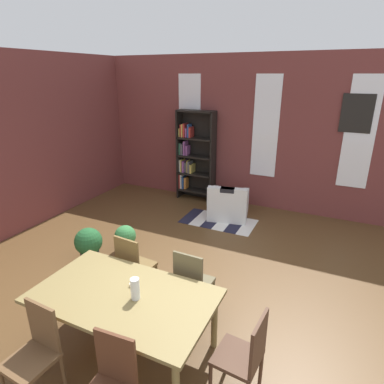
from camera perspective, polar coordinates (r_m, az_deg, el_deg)
ground_plane at (r=4.42m, az=-1.78°, el=-20.72°), size 10.38×10.38×0.00m
back_wall_brick at (r=7.29m, az=12.90°, el=9.87°), size 8.72×0.12×3.31m
window_pane_0 at (r=7.79m, az=-0.42°, el=12.23°), size 0.55×0.02×2.15m
window_pane_1 at (r=7.20m, az=12.87°, el=11.08°), size 0.55×0.02×2.15m
window_pane_2 at (r=7.03m, az=27.46°, el=9.15°), size 0.55×0.02×2.15m
dining_table at (r=3.65m, az=-11.91°, el=-18.11°), size 1.90×1.10×0.73m
vase_on_table at (r=3.46m, az=-10.00°, el=-16.46°), size 0.09×0.09×0.23m
tealight_candle_0 at (r=3.69m, az=-10.66°, el=-15.82°), size 0.04×0.04×0.04m
dining_chair_far_right at (r=4.08m, az=0.02°, el=-15.55°), size 0.41×0.41×0.95m
dining_chair_near_left at (r=3.59m, az=-25.83°, el=-23.85°), size 0.42×0.42×0.95m
dining_chair_far_left at (r=4.45m, az=-10.29°, el=-12.55°), size 0.43×0.43×0.95m
dining_chair_head_right at (r=3.29m, az=9.36°, el=-26.51°), size 0.43×0.43×0.95m
bookshelf_tall at (r=7.69m, az=0.23°, el=6.41°), size 0.90×0.32×2.12m
armchair_white at (r=6.90m, az=6.43°, el=-2.26°), size 0.95×0.95×0.75m
potted_plant_by_shelf at (r=5.51m, az=-17.77°, el=-8.71°), size 0.44×0.44×0.59m
potted_plant_corner at (r=5.71m, az=-11.67°, el=-8.00°), size 0.37×0.37×0.47m
striped_rug at (r=6.78m, az=4.67°, el=-5.14°), size 1.51×0.81×0.01m
framed_picture at (r=6.98m, az=27.07°, el=12.24°), size 0.56×0.03×0.72m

